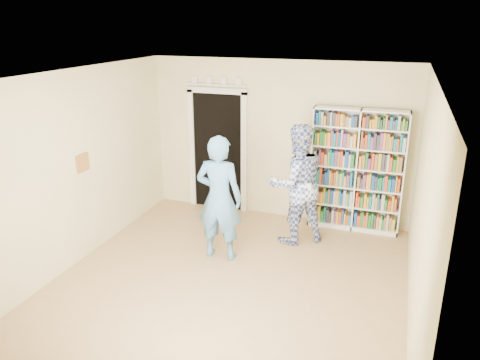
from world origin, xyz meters
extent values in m
plane|color=#A88051|center=(0.00, 0.00, 0.00)|extent=(5.00, 5.00, 0.00)
plane|color=white|center=(0.00, 0.00, 2.70)|extent=(5.00, 5.00, 0.00)
plane|color=beige|center=(0.00, 2.50, 1.35)|extent=(4.50, 0.00, 4.50)
plane|color=beige|center=(-2.25, 0.00, 1.35)|extent=(0.00, 5.00, 5.00)
plane|color=beige|center=(2.25, 0.00, 1.35)|extent=(0.00, 5.00, 5.00)
cube|color=white|center=(1.35, 2.34, 1.00)|extent=(1.46, 0.27, 2.01)
cube|color=white|center=(1.35, 2.34, 1.00)|extent=(0.02, 0.27, 2.01)
cube|color=black|center=(-1.10, 2.48, 1.05)|extent=(0.90, 0.03, 2.10)
cube|color=silver|center=(-1.60, 2.47, 1.05)|extent=(0.10, 0.06, 2.20)
cube|color=silver|center=(-0.60, 2.47, 1.05)|extent=(0.10, 0.06, 2.20)
cube|color=silver|center=(-1.10, 2.47, 2.15)|extent=(1.10, 0.06, 0.10)
cube|color=silver|center=(-1.10, 2.46, 2.25)|extent=(1.10, 0.08, 0.02)
cube|color=brown|center=(-2.23, 0.20, 1.40)|extent=(0.03, 0.25, 0.25)
imported|color=#5890C4|center=(-0.38, 0.71, 0.91)|extent=(0.68, 0.46, 1.83)
imported|color=#344B9E|center=(0.53, 1.59, 0.93)|extent=(1.15, 1.11, 1.87)
cube|color=white|center=(0.71, 1.38, 0.91)|extent=(0.19, 0.02, 0.27)
camera|label=1|loc=(1.91, -5.01, 3.32)|focal=35.00mm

